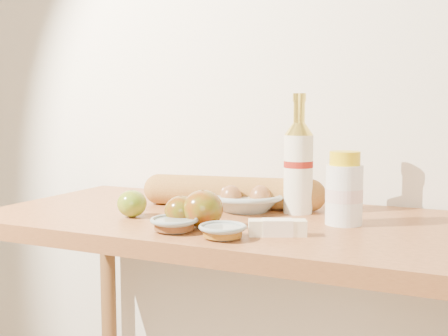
% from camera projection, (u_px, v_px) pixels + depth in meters
% --- Properties ---
extents(back_wall, '(3.50, 0.02, 2.60)m').
position_uv_depth(back_wall, '(276.00, 59.00, 1.62)').
color(back_wall, white).
rests_on(back_wall, ground).
extents(table, '(1.20, 0.60, 0.90)m').
position_uv_depth(table, '(229.00, 265.00, 1.37)').
color(table, '#AF6B38').
rests_on(table, ground).
extents(bourbon_bottle, '(0.09, 0.09, 0.30)m').
position_uv_depth(bourbon_bottle, '(298.00, 165.00, 1.39)').
color(bourbon_bottle, beige).
rests_on(bourbon_bottle, table).
extents(cream_bottle, '(0.10, 0.10, 0.16)m').
position_uv_depth(cream_bottle, '(344.00, 191.00, 1.26)').
color(cream_bottle, silver).
rests_on(cream_bottle, table).
extents(egg_bowl, '(0.26, 0.26, 0.07)m').
position_uv_depth(egg_bowl, '(245.00, 200.00, 1.43)').
color(egg_bowl, '#909E99').
rests_on(egg_bowl, table).
extents(baguette, '(0.50, 0.16, 0.08)m').
position_uv_depth(baguette, '(232.00, 192.00, 1.47)').
color(baguette, '#AF7935').
rests_on(baguette, table).
extents(apple_yellowgreen, '(0.09, 0.09, 0.07)m').
position_uv_depth(apple_yellowgreen, '(132.00, 204.00, 1.34)').
color(apple_yellowgreen, olive).
rests_on(apple_yellowgreen, table).
extents(apple_redgreen_front, '(0.09, 0.09, 0.07)m').
position_uv_depth(apple_redgreen_front, '(181.00, 211.00, 1.24)').
color(apple_redgreen_front, maroon).
rests_on(apple_redgreen_front, table).
extents(apple_redgreen_right, '(0.10, 0.10, 0.08)m').
position_uv_depth(apple_redgreen_right, '(203.00, 209.00, 1.23)').
color(apple_redgreen_right, '#921108').
rests_on(apple_redgreen_right, table).
extents(sugar_bowl, '(0.12, 0.12, 0.03)m').
position_uv_depth(sugar_bowl, '(174.00, 224.00, 1.19)').
color(sugar_bowl, gray).
rests_on(sugar_bowl, table).
extents(syrup_bowl, '(0.12, 0.12, 0.03)m').
position_uv_depth(syrup_bowl, '(223.00, 231.00, 1.13)').
color(syrup_bowl, gray).
rests_on(syrup_bowl, table).
extents(butter_stick, '(0.12, 0.08, 0.03)m').
position_uv_depth(butter_stick, '(277.00, 228.00, 1.15)').
color(butter_stick, '#F6EABF').
rests_on(butter_stick, table).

